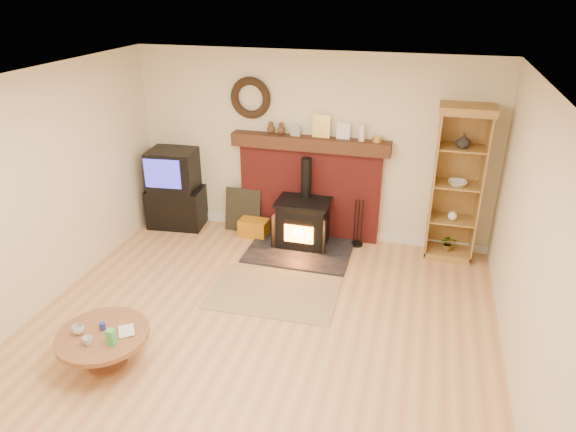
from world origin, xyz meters
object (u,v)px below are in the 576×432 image
(tv_unit, at_px, (175,190))
(coffee_table, at_px, (103,339))
(curio_cabinet, at_px, (457,184))
(wood_stove, at_px, (302,225))

(tv_unit, xyz_separation_m, coffee_table, (0.75, -3.07, -0.26))
(curio_cabinet, bearing_deg, wood_stove, -171.69)
(curio_cabinet, xyz_separation_m, coffee_table, (-3.21, -3.16, -0.72))
(tv_unit, height_order, curio_cabinet, curio_cabinet)
(curio_cabinet, height_order, coffee_table, curio_cabinet)
(coffee_table, bearing_deg, tv_unit, 103.71)
(curio_cabinet, bearing_deg, coffee_table, -135.46)
(wood_stove, bearing_deg, curio_cabinet, 8.31)
(coffee_table, bearing_deg, curio_cabinet, 44.54)
(wood_stove, xyz_separation_m, coffee_table, (-1.25, -2.88, -0.02))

